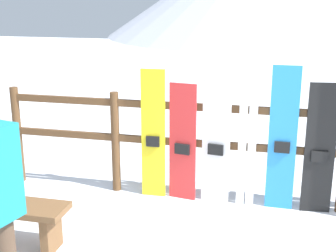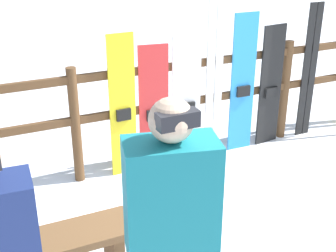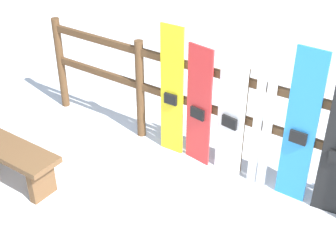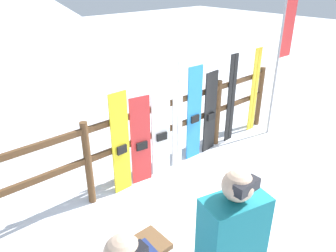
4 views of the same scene
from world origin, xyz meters
name	(u,v)px [view 1 (image 1 of 4)]	position (x,y,z in m)	size (l,w,h in m)	color
fence	(224,141)	(0.00, 1.72, 0.71)	(5.22, 0.10, 1.20)	brown
bench	(8,215)	(-1.83, 0.26, 0.31)	(1.14, 0.36, 0.43)	brown
snowboard_yellow	(153,135)	(-0.80, 1.66, 0.75)	(0.28, 0.06, 1.50)	yellow
snowboard_red	(183,143)	(-0.46, 1.66, 0.67)	(0.31, 0.09, 1.35)	red
snowboard_white	(216,143)	(-0.08, 1.66, 0.70)	(0.32, 0.09, 1.41)	white
ski_pair_white	(248,130)	(0.26, 1.66, 0.87)	(0.19, 0.02, 1.75)	white
snowboard_blue	(283,140)	(0.63, 1.66, 0.79)	(0.30, 0.06, 1.59)	#288CE0
snowboard_black_stripe	(320,150)	(1.02, 1.66, 0.71)	(0.32, 0.08, 1.43)	black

